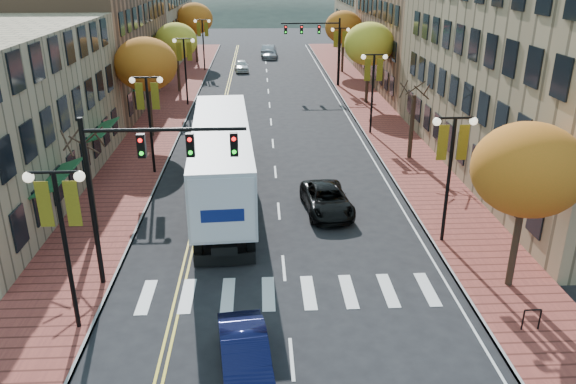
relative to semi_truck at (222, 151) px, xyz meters
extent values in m
plane|color=black|center=(3.02, -12.41, -2.59)|extent=(200.00, 200.00, 0.00)
cube|color=brown|center=(-5.98, 20.09, -2.51)|extent=(4.00, 85.00, 0.15)
cube|color=brown|center=(12.02, 20.09, -2.51)|extent=(4.00, 85.00, 0.15)
cube|color=brown|center=(-13.98, 23.59, 2.91)|extent=(12.00, 24.00, 11.00)
cube|color=#9E8966|center=(-13.98, 48.59, 2.16)|extent=(12.00, 26.00, 9.50)
cube|color=brown|center=(21.52, 29.59, 2.41)|extent=(15.00, 24.00, 10.00)
cube|color=#9E8966|center=(21.52, 51.59, 2.91)|extent=(15.00, 20.00, 11.00)
cylinder|color=#382619|center=(-5.98, -4.41, -0.34)|extent=(0.28, 0.28, 4.20)
cylinder|color=#382619|center=(-5.98, 11.59, 0.01)|extent=(0.28, 0.28, 4.90)
ellipsoid|color=#D26018|center=(-5.98, 11.59, 2.87)|extent=(4.48, 4.48, 3.81)
cylinder|color=#382619|center=(-5.98, 27.59, -0.16)|extent=(0.28, 0.28, 4.55)
ellipsoid|color=yellow|center=(-5.98, 27.59, 2.48)|extent=(4.16, 4.16, 3.54)
cylinder|color=#382619|center=(-5.98, 45.59, 0.08)|extent=(0.28, 0.28, 5.04)
ellipsoid|color=#D26018|center=(-5.98, 45.59, 3.03)|extent=(4.61, 4.61, 3.92)
cylinder|color=#382619|center=(12.02, -10.41, -0.16)|extent=(0.28, 0.28, 4.55)
ellipsoid|color=#D26018|center=(12.02, -10.41, 2.48)|extent=(4.16, 4.16, 3.54)
cylinder|color=#382619|center=(12.02, 5.59, -0.34)|extent=(0.28, 0.28, 4.20)
cylinder|color=#382619|center=(12.02, 21.59, 0.01)|extent=(0.28, 0.28, 4.90)
ellipsoid|color=yellow|center=(12.02, 21.59, 2.87)|extent=(4.48, 4.48, 3.81)
cylinder|color=#382619|center=(12.02, 37.59, -0.06)|extent=(0.28, 0.28, 4.76)
ellipsoid|color=#D26018|center=(12.02, 37.59, 2.72)|extent=(4.35, 4.35, 3.70)
cylinder|color=black|center=(-4.48, -12.41, 0.41)|extent=(0.16, 0.16, 6.00)
cylinder|color=black|center=(-4.48, -12.41, 3.41)|extent=(1.60, 0.10, 0.10)
sphere|color=#FFF2CC|center=(-5.28, -12.41, 3.26)|extent=(0.36, 0.36, 0.36)
sphere|color=#FFF2CC|center=(-3.68, -12.41, 3.26)|extent=(0.36, 0.36, 0.36)
cube|color=gold|center=(-4.93, -12.41, 2.31)|extent=(0.45, 0.03, 1.60)
cube|color=gold|center=(-4.03, -12.41, 2.31)|extent=(0.45, 0.03, 1.60)
cylinder|color=black|center=(-4.48, 3.59, 0.41)|extent=(0.16, 0.16, 6.00)
cylinder|color=black|center=(-4.48, 3.59, 3.41)|extent=(1.60, 0.10, 0.10)
sphere|color=#FFF2CC|center=(-5.28, 3.59, 3.26)|extent=(0.36, 0.36, 0.36)
sphere|color=#FFF2CC|center=(-3.68, 3.59, 3.26)|extent=(0.36, 0.36, 0.36)
cube|color=gold|center=(-4.93, 3.59, 2.31)|extent=(0.45, 0.03, 1.60)
cube|color=gold|center=(-4.03, 3.59, 2.31)|extent=(0.45, 0.03, 1.60)
cylinder|color=black|center=(-4.48, 21.59, 0.41)|extent=(0.16, 0.16, 6.00)
cylinder|color=black|center=(-4.48, 21.59, 3.41)|extent=(1.60, 0.10, 0.10)
sphere|color=#FFF2CC|center=(-5.28, 21.59, 3.26)|extent=(0.36, 0.36, 0.36)
sphere|color=#FFF2CC|center=(-3.68, 21.59, 3.26)|extent=(0.36, 0.36, 0.36)
cube|color=gold|center=(-4.93, 21.59, 2.31)|extent=(0.45, 0.03, 1.60)
cube|color=gold|center=(-4.03, 21.59, 2.31)|extent=(0.45, 0.03, 1.60)
cylinder|color=black|center=(-4.48, 39.59, 0.41)|extent=(0.16, 0.16, 6.00)
cylinder|color=black|center=(-4.48, 39.59, 3.41)|extent=(1.60, 0.10, 0.10)
sphere|color=#FFF2CC|center=(-5.28, 39.59, 3.26)|extent=(0.36, 0.36, 0.36)
sphere|color=#FFF2CC|center=(-3.68, 39.59, 3.26)|extent=(0.36, 0.36, 0.36)
cube|color=gold|center=(-4.93, 39.59, 2.31)|extent=(0.45, 0.03, 1.60)
cube|color=gold|center=(-4.03, 39.59, 2.31)|extent=(0.45, 0.03, 1.60)
cylinder|color=black|center=(10.52, -6.41, 0.41)|extent=(0.16, 0.16, 6.00)
cylinder|color=black|center=(10.52, -6.41, 3.41)|extent=(1.60, 0.10, 0.10)
sphere|color=#FFF2CC|center=(9.72, -6.41, 3.26)|extent=(0.36, 0.36, 0.36)
sphere|color=#FFF2CC|center=(11.32, -6.41, 3.26)|extent=(0.36, 0.36, 0.36)
cube|color=gold|center=(10.07, -6.41, 2.31)|extent=(0.45, 0.03, 1.60)
cube|color=gold|center=(10.97, -6.41, 2.31)|extent=(0.45, 0.03, 1.60)
cylinder|color=black|center=(10.52, 11.59, 0.41)|extent=(0.16, 0.16, 6.00)
cylinder|color=black|center=(10.52, 11.59, 3.41)|extent=(1.60, 0.10, 0.10)
sphere|color=#FFF2CC|center=(9.72, 11.59, 3.26)|extent=(0.36, 0.36, 0.36)
sphere|color=#FFF2CC|center=(11.32, 11.59, 3.26)|extent=(0.36, 0.36, 0.36)
cube|color=gold|center=(10.07, 11.59, 2.31)|extent=(0.45, 0.03, 1.60)
cube|color=gold|center=(10.97, 11.59, 2.31)|extent=(0.45, 0.03, 1.60)
cylinder|color=black|center=(10.52, 29.59, 0.41)|extent=(0.16, 0.16, 6.00)
cylinder|color=black|center=(10.52, 29.59, 3.41)|extent=(1.60, 0.10, 0.10)
sphere|color=#FFF2CC|center=(9.72, 29.59, 3.26)|extent=(0.36, 0.36, 0.36)
sphere|color=#FFF2CC|center=(11.32, 29.59, 3.26)|extent=(0.36, 0.36, 0.36)
cube|color=gold|center=(10.07, 29.59, 2.31)|extent=(0.45, 0.03, 1.60)
cube|color=gold|center=(10.97, 29.59, 2.31)|extent=(0.45, 0.03, 1.60)
cylinder|color=black|center=(-4.38, -9.41, 0.91)|extent=(0.20, 0.20, 7.00)
cylinder|color=black|center=(-1.38, -9.41, 3.91)|extent=(6.00, 0.14, 0.14)
cube|color=black|center=(-2.28, -9.41, 3.31)|extent=(0.30, 0.25, 0.90)
sphere|color=#FF0C0C|center=(-2.28, -9.55, 3.56)|extent=(0.16, 0.16, 0.16)
cube|color=black|center=(-0.48, -9.41, 3.31)|extent=(0.30, 0.25, 0.90)
sphere|color=#FF0C0C|center=(-0.48, -9.55, 3.56)|extent=(0.16, 0.16, 0.16)
cube|color=black|center=(1.14, -9.41, 3.31)|extent=(0.30, 0.25, 0.90)
sphere|color=#FF0C0C|center=(1.14, -9.55, 3.56)|extent=(0.16, 0.16, 0.16)
cylinder|color=black|center=(10.42, 29.59, 0.91)|extent=(0.20, 0.20, 7.00)
cylinder|color=black|center=(7.42, 29.59, 3.91)|extent=(6.00, 0.14, 0.14)
cube|color=black|center=(8.32, 29.59, 3.31)|extent=(0.30, 0.25, 0.90)
sphere|color=#FF0C0C|center=(8.32, 29.45, 3.56)|extent=(0.16, 0.16, 0.16)
cube|color=black|center=(6.52, 29.59, 3.31)|extent=(0.30, 0.25, 0.90)
sphere|color=#FF0C0C|center=(6.52, 29.45, 3.56)|extent=(0.16, 0.16, 0.16)
cube|color=black|center=(4.90, 29.59, 3.31)|extent=(0.30, 0.25, 0.90)
sphere|color=#FF0C0C|center=(4.90, 29.45, 3.56)|extent=(0.16, 0.16, 0.16)
cube|color=black|center=(0.09, -1.41, -1.65)|extent=(1.98, 14.42, 0.39)
cube|color=silver|center=(0.09, -1.41, 0.29)|extent=(3.74, 14.53, 3.10)
cube|color=black|center=(-0.45, 7.42, -0.76)|extent=(2.96, 3.48, 2.76)
cylinder|color=black|center=(-0.72, -7.22, -2.03)|extent=(0.45, 1.13, 1.11)
cylinder|color=black|center=(1.59, -7.08, -2.03)|extent=(0.45, 1.13, 1.11)
cylinder|color=black|center=(-0.80, -5.90, -2.03)|extent=(0.45, 1.13, 1.11)
cylinder|color=black|center=(1.51, -5.76, -2.03)|extent=(0.45, 1.13, 1.11)
cylinder|color=black|center=(-1.53, 6.02, -2.03)|extent=(0.45, 1.13, 1.11)
cylinder|color=black|center=(0.79, 6.16, -2.03)|extent=(0.45, 1.13, 1.11)
cylinder|color=black|center=(-1.68, 8.45, -2.03)|extent=(0.45, 1.13, 1.11)
cylinder|color=black|center=(0.64, 8.59, -2.03)|extent=(0.45, 1.13, 1.11)
imported|color=black|center=(1.51, -15.12, -1.88)|extent=(2.01, 4.45, 1.42)
imported|color=black|center=(5.54, -2.61, -1.90)|extent=(2.66, 5.07, 1.36)
imported|color=white|center=(-0.01, 39.22, -1.91)|extent=(1.93, 4.10, 1.35)
imported|color=#95949B|center=(3.69, 48.95, -1.94)|extent=(2.08, 4.55, 1.29)
imported|color=#A2A1A9|center=(3.52, 50.69, -1.78)|extent=(2.30, 5.08, 1.62)
camera|label=1|loc=(2.13, -29.49, 9.57)|focal=35.00mm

